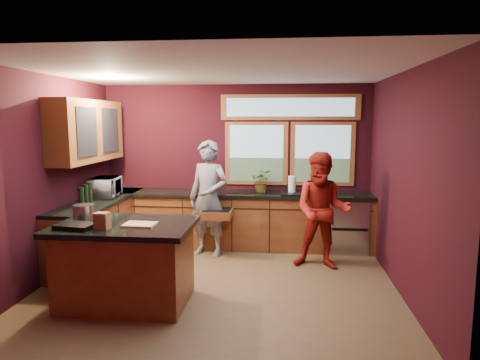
% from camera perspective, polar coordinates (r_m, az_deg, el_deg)
% --- Properties ---
extents(floor, '(4.50, 4.50, 0.00)m').
position_cam_1_polar(floor, '(5.68, -2.86, -13.83)').
color(floor, brown).
rests_on(floor, ground).
extents(room_shell, '(4.52, 4.02, 2.71)m').
position_cam_1_polar(room_shell, '(5.72, -8.43, 4.78)').
color(room_shell, black).
rests_on(room_shell, ground).
extents(back_counter, '(4.50, 0.64, 0.93)m').
position_cam_1_polar(back_counter, '(7.13, 0.79, -5.35)').
color(back_counter, '#562414').
rests_on(back_counter, floor).
extents(left_counter, '(0.64, 2.30, 0.93)m').
position_cam_1_polar(left_counter, '(6.86, -18.17, -6.28)').
color(left_counter, '#562414').
rests_on(left_counter, floor).
extents(island, '(1.55, 1.05, 0.95)m').
position_cam_1_polar(island, '(5.18, -14.97, -10.67)').
color(island, '#562414').
rests_on(island, floor).
extents(person_grey, '(0.77, 0.63, 1.80)m').
position_cam_1_polar(person_grey, '(6.67, -4.21, -2.46)').
color(person_grey, slate).
rests_on(person_grey, floor).
extents(person_red, '(0.91, 0.76, 1.67)m').
position_cam_1_polar(person_red, '(6.18, 10.91, -4.06)').
color(person_red, maroon).
rests_on(person_red, floor).
extents(microwave, '(0.43, 0.58, 0.30)m').
position_cam_1_polar(microwave, '(6.91, -17.48, -0.93)').
color(microwave, '#999999').
rests_on(microwave, left_counter).
extents(potted_plant, '(0.34, 0.29, 0.37)m').
position_cam_1_polar(potted_plant, '(7.04, 2.92, -0.12)').
color(potted_plant, '#999999').
rests_on(potted_plant, back_counter).
extents(paper_towel, '(0.12, 0.12, 0.28)m').
position_cam_1_polar(paper_towel, '(6.99, 6.93, -0.62)').
color(paper_towel, white).
rests_on(paper_towel, back_counter).
extents(cutting_board, '(0.36, 0.26, 0.02)m').
position_cam_1_polar(cutting_board, '(4.93, -13.20, -5.78)').
color(cutting_board, tan).
rests_on(cutting_board, island).
extents(stock_pot, '(0.24, 0.24, 0.18)m').
position_cam_1_polar(stock_pot, '(5.38, -20.11, -4.04)').
color(stock_pot, '#ABABB0').
rests_on(stock_pot, island).
extents(paper_bag, '(0.16, 0.13, 0.18)m').
position_cam_1_polar(paper_bag, '(4.86, -17.92, -5.20)').
color(paper_bag, brown).
rests_on(paper_bag, island).
extents(black_tray, '(0.44, 0.34, 0.05)m').
position_cam_1_polar(black_tray, '(5.00, -21.05, -5.74)').
color(black_tray, black).
rests_on(black_tray, island).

